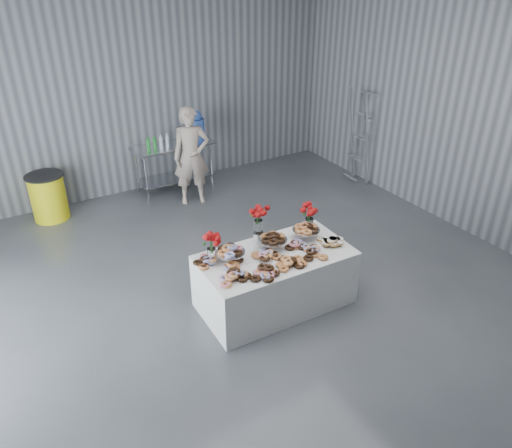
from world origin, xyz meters
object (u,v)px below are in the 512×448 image
Objects in this scene: water_jug at (197,127)px; display_table at (275,279)px; trash_barrel at (48,197)px; prep_table at (174,159)px; person at (191,156)px; stepladder at (359,137)px.

display_table is at bearing -101.41° from water_jug.
display_table is 2.39× the size of trash_barrel.
person is (0.07, -0.66, 0.25)m from prep_table.
prep_table reaches higher than display_table.
water_jug is at bearing 0.00° from trash_barrel.
display_table is at bearing -63.12° from trash_barrel.
prep_table is 3.52m from stepladder.
display_table is 4.09m from water_jug.
prep_table is at bearing 85.71° from display_table.
prep_table is at bearing 154.79° from stepladder.
stepladder reaches higher than trash_barrel.
person is 2.19× the size of trash_barrel.
water_jug is 0.83m from person.
display_table is 1.03× the size of stepladder.
stepladder is (3.10, -0.83, 0.05)m from person.
trash_barrel is (-2.36, 0.66, -0.47)m from person.
stepladder is at bearing -15.28° from trash_barrel.
water_jug is at bearing -0.00° from prep_table.
trash_barrel is 5.69m from stepladder.
person reaches higher than trash_barrel.
trash_barrel is at bearing -180.00° from prep_table.
prep_table reaches higher than trash_barrel.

